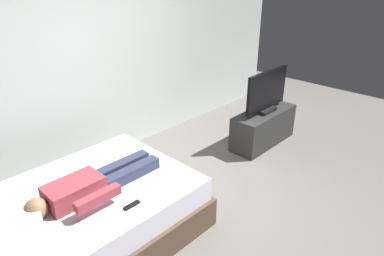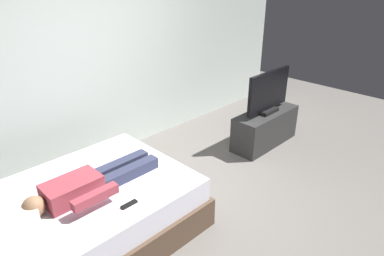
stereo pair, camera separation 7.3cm
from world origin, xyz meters
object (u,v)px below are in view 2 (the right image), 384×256
(tv_stand, at_px, (265,128))
(bed, at_px, (85,215))
(pillow, at_px, (0,221))
(tv, at_px, (268,93))
(person, at_px, (87,185))
(remote, at_px, (129,204))

(tv_stand, bearing_deg, bed, 178.24)
(pillow, xyz_separation_m, tv_stand, (3.48, -0.09, -0.35))
(bed, xyz_separation_m, tv, (2.81, -0.09, 0.52))
(bed, height_order, tv_stand, bed)
(person, distance_m, tv, 2.79)
(person, relative_size, tv, 1.43)
(person, xyz_separation_m, tv, (2.78, -0.01, 0.16))
(person, distance_m, tv_stand, 2.81)
(pillow, xyz_separation_m, remote, (0.85, -0.48, -0.05))
(pillow, xyz_separation_m, tv, (3.48, -0.09, 0.18))
(bed, bearing_deg, tv_stand, -1.76)
(tv_stand, bearing_deg, remote, -171.56)
(remote, relative_size, tv_stand, 0.14)
(bed, xyz_separation_m, tv_stand, (2.81, -0.09, -0.01))
(tv, bearing_deg, remote, -171.56)
(remote, distance_m, tv_stand, 2.68)
(bed, height_order, remote, remote)
(bed, relative_size, pillow, 4.13)
(tv_stand, bearing_deg, person, 179.71)
(bed, relative_size, person, 1.58)
(tv, bearing_deg, bed, 178.24)
(remote, height_order, tv, tv)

